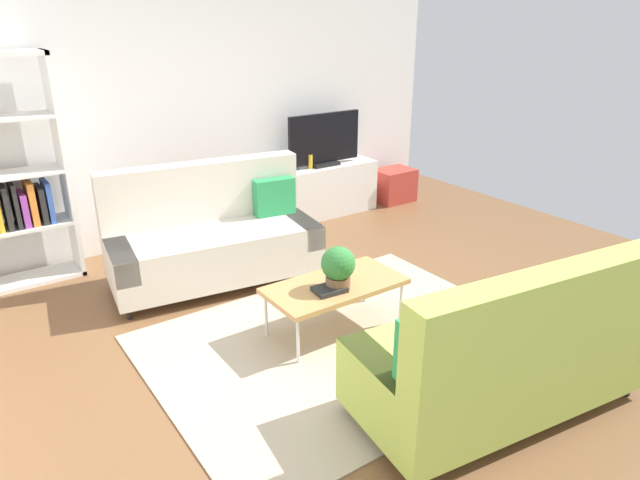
# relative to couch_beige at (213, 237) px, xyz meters

# --- Properties ---
(ground_plane) EXTENTS (7.68, 7.68, 0.00)m
(ground_plane) POSITION_rel_couch_beige_xyz_m (0.47, -1.49, -0.44)
(ground_plane) COLOR brown
(wall_far) EXTENTS (6.40, 0.12, 2.90)m
(wall_far) POSITION_rel_couch_beige_xyz_m (0.47, 1.31, 1.01)
(wall_far) COLOR white
(wall_far) RESTS_ON ground_plane
(area_rug) EXTENTS (2.90, 2.20, 0.01)m
(area_rug) POSITION_rel_couch_beige_xyz_m (0.33, -1.62, -0.44)
(area_rug) COLOR tan
(area_rug) RESTS_ON ground_plane
(couch_beige) EXTENTS (2.00, 1.09, 1.10)m
(couch_beige) POSITION_rel_couch_beige_xyz_m (0.00, 0.00, 0.00)
(couch_beige) COLOR beige
(couch_beige) RESTS_ON ground_plane
(couch_green) EXTENTS (2.00, 1.09, 1.10)m
(couch_green) POSITION_rel_couch_beige_xyz_m (0.65, -2.84, 0.00)
(couch_green) COLOR #A3BC4C
(couch_green) RESTS_ON ground_plane
(coffee_table) EXTENTS (1.10, 0.56, 0.42)m
(coffee_table) POSITION_rel_couch_beige_xyz_m (0.38, -1.42, -0.05)
(coffee_table) COLOR #B7844C
(coffee_table) RESTS_ON ground_plane
(tv_console) EXTENTS (1.40, 0.44, 0.64)m
(tv_console) POSITION_rel_couch_beige_xyz_m (1.95, 0.97, -0.12)
(tv_console) COLOR silver
(tv_console) RESTS_ON ground_plane
(tv) EXTENTS (1.00, 0.20, 0.64)m
(tv) POSITION_rel_couch_beige_xyz_m (1.95, 0.95, 0.51)
(tv) COLOR black
(tv) RESTS_ON tv_console
(bookshelf) EXTENTS (1.10, 0.36, 2.10)m
(bookshelf) POSITION_rel_couch_beige_xyz_m (-1.57, 0.99, 0.52)
(bookshelf) COLOR white
(bookshelf) RESTS_ON ground_plane
(storage_trunk) EXTENTS (0.52, 0.40, 0.44)m
(storage_trunk) POSITION_rel_couch_beige_xyz_m (3.05, 0.87, -0.22)
(storage_trunk) COLOR #B2382D
(storage_trunk) RESTS_ON ground_plane
(potted_plant) EXTENTS (0.26, 0.26, 0.34)m
(potted_plant) POSITION_rel_couch_beige_xyz_m (0.35, -1.49, 0.16)
(potted_plant) COLOR brown
(potted_plant) RESTS_ON coffee_table
(table_book_0) EXTENTS (0.25, 0.20, 0.04)m
(table_book_0) POSITION_rel_couch_beige_xyz_m (0.26, -1.50, -0.00)
(table_book_0) COLOR #262626
(table_book_0) RESTS_ON coffee_table
(vase_0) EXTENTS (0.11, 0.11, 0.12)m
(vase_0) POSITION_rel_couch_beige_xyz_m (1.37, 1.02, 0.26)
(vase_0) COLOR #4C72B2
(vase_0) RESTS_ON tv_console
(vase_1) EXTENTS (0.13, 0.13, 0.14)m
(vase_1) POSITION_rel_couch_beige_xyz_m (1.54, 1.02, 0.27)
(vase_1) COLOR #4C72B2
(vase_1) RESTS_ON tv_console
(bottle_0) EXTENTS (0.06, 0.06, 0.17)m
(bottle_0) POSITION_rel_couch_beige_xyz_m (1.73, 0.93, 0.28)
(bottle_0) COLOR gold
(bottle_0) RESTS_ON tv_console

